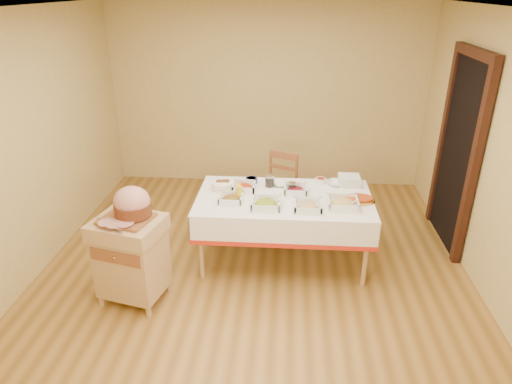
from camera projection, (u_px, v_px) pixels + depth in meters
room_shell at (253, 157)px, 4.27m from camera, size 5.00×5.00×5.00m
doorway at (459, 150)px, 5.02m from camera, size 0.09×1.10×2.20m
dining_table at (284, 211)px, 4.81m from camera, size 1.82×1.02×0.76m
butcher_cart at (131, 255)px, 4.23m from camera, size 0.70×0.63×0.85m
dining_chair at (278, 189)px, 5.63m from camera, size 0.53×0.52×0.91m
ham_on_board at (131, 206)px, 4.06m from camera, size 0.47×0.44×0.31m
serving_dish_a at (231, 199)px, 4.63m from camera, size 0.24×0.24×0.10m
serving_dish_b at (266, 204)px, 4.51m from camera, size 0.29×0.29×0.12m
serving_dish_c at (308, 206)px, 4.47m from camera, size 0.27×0.27×0.11m
serving_dish_d at (343, 203)px, 4.53m from camera, size 0.30×0.30×0.11m
serving_dish_e at (244, 187)px, 4.89m from camera, size 0.25×0.24×0.11m
serving_dish_f at (296, 190)px, 4.82m from camera, size 0.25×0.24×0.12m
small_bowl_left at (220, 182)px, 5.02m from camera, size 0.11×0.11×0.05m
small_bowl_mid at (251, 180)px, 5.08m from camera, size 0.13×0.13×0.06m
small_bowl_right at (321, 180)px, 5.06m from camera, size 0.12×0.12×0.06m
bowl_white_imported at (281, 184)px, 5.00m from camera, size 0.20×0.20×0.04m
bowl_small_imported at (335, 183)px, 5.01m from camera, size 0.21×0.21×0.05m
preserve_jar_left at (270, 181)px, 4.97m from camera, size 0.10×0.10×0.13m
preserve_jar_right at (292, 188)px, 4.84m from camera, size 0.09×0.09×0.11m
mustard_bottle at (239, 191)px, 4.67m from camera, size 0.06×0.06×0.18m
bread_basket at (223, 186)px, 4.90m from camera, size 0.24×0.24×0.10m
plate_stack at (349, 180)px, 5.02m from camera, size 0.23×0.23×0.10m
brass_platter at (359, 199)px, 4.65m from camera, size 0.34×0.24×0.04m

